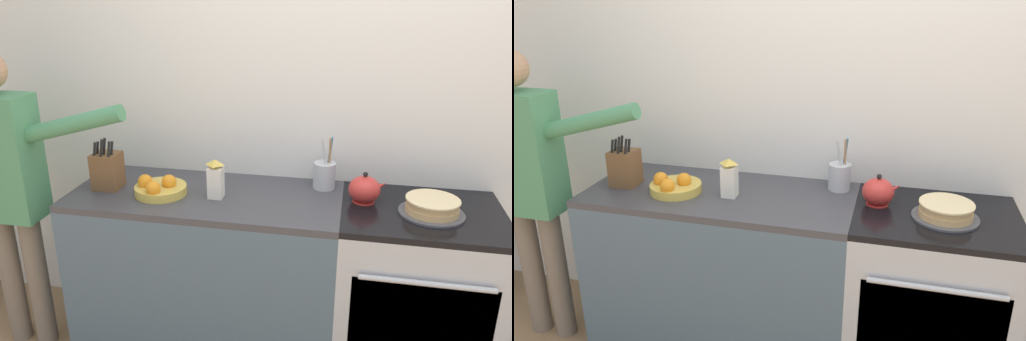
# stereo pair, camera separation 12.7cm
# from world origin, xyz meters

# --- Properties ---
(wall_back) EXTENTS (8.00, 0.04, 2.60)m
(wall_back) POSITION_xyz_m (0.00, 0.63, 1.30)
(wall_back) COLOR silver
(wall_back) RESTS_ON ground_plane
(counter_cabinet) EXTENTS (1.35, 0.61, 0.89)m
(counter_cabinet) POSITION_xyz_m (-0.71, 0.30, 0.45)
(counter_cabinet) COLOR #4C6070
(counter_cabinet) RESTS_ON ground_plane
(stove_range) EXTENTS (0.74, 0.64, 0.89)m
(stove_range) POSITION_xyz_m (0.34, 0.30, 0.45)
(stove_range) COLOR #B7BABF
(stove_range) RESTS_ON ground_plane
(layer_cake) EXTENTS (0.29, 0.29, 0.08)m
(layer_cake) POSITION_xyz_m (0.37, 0.27, 0.93)
(layer_cake) COLOR #4C4C51
(layer_cake) RESTS_ON stove_range
(tea_kettle) EXTENTS (0.18, 0.15, 0.15)m
(tea_kettle) POSITION_xyz_m (0.07, 0.35, 0.96)
(tea_kettle) COLOR red
(tea_kettle) RESTS_ON stove_range
(knife_block) EXTENTS (0.13, 0.13, 0.27)m
(knife_block) POSITION_xyz_m (-1.22, 0.27, 0.99)
(knife_block) COLOR brown
(knife_block) RESTS_ON counter_cabinet
(utensil_crock) EXTENTS (0.11, 0.11, 0.27)m
(utensil_crock) POSITION_xyz_m (-0.13, 0.49, 0.97)
(utensil_crock) COLOR #B7BABF
(utensil_crock) RESTS_ON counter_cabinet
(fruit_bowl) EXTENTS (0.26, 0.26, 0.10)m
(fruit_bowl) POSITION_xyz_m (-0.93, 0.24, 0.93)
(fruit_bowl) COLOR gold
(fruit_bowl) RESTS_ON counter_cabinet
(milk_carton) EXTENTS (0.07, 0.07, 0.20)m
(milk_carton) POSITION_xyz_m (-0.64, 0.26, 0.99)
(milk_carton) COLOR white
(milk_carton) RESTS_ON counter_cabinet
(person_baker) EXTENTS (0.92, 0.20, 1.59)m
(person_baker) POSITION_xyz_m (-1.68, 0.12, 0.95)
(person_baker) COLOR #7A6B5B
(person_baker) RESTS_ON ground_plane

